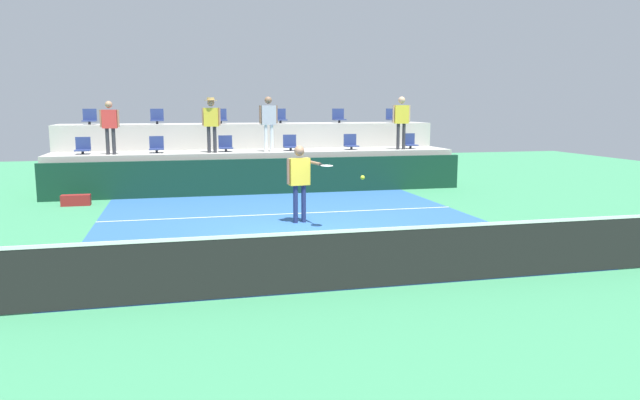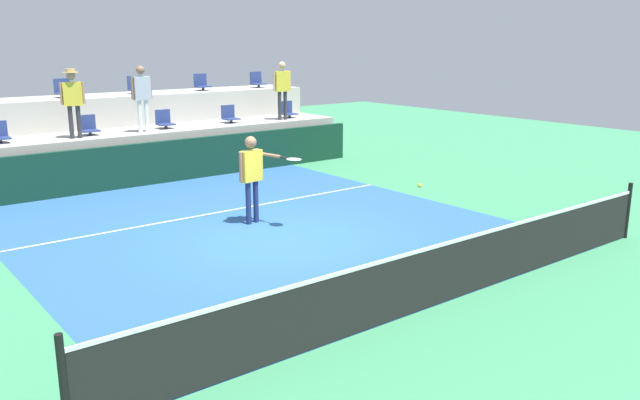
# 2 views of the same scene
# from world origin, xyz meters

# --- Properties ---
(ground_plane) EXTENTS (40.00, 40.00, 0.00)m
(ground_plane) POSITION_xyz_m (0.00, 0.00, 0.00)
(ground_plane) COLOR #388456
(court_inner_paint) EXTENTS (9.00, 10.00, 0.01)m
(court_inner_paint) POSITION_xyz_m (0.00, 1.00, 0.00)
(court_inner_paint) COLOR #285693
(court_inner_paint) RESTS_ON ground_plane
(court_service_line) EXTENTS (9.00, 0.06, 0.00)m
(court_service_line) POSITION_xyz_m (0.00, 2.40, 0.01)
(court_service_line) COLOR white
(court_service_line) RESTS_ON ground_plane
(tennis_net) EXTENTS (10.48, 0.08, 1.07)m
(tennis_net) POSITION_xyz_m (0.00, -4.00, 0.50)
(tennis_net) COLOR black
(tennis_net) RESTS_ON ground_plane
(sponsor_backboard) EXTENTS (13.00, 0.16, 1.10)m
(sponsor_backboard) POSITION_xyz_m (0.00, 6.00, 0.55)
(sponsor_backboard) COLOR #0F3323
(sponsor_backboard) RESTS_ON ground_plane
(seating_tier_lower) EXTENTS (13.00, 1.80, 1.25)m
(seating_tier_lower) POSITION_xyz_m (0.00, 7.30, 0.62)
(seating_tier_lower) COLOR #ADAAA3
(seating_tier_lower) RESTS_ON ground_plane
(seating_tier_upper) EXTENTS (13.00, 1.80, 2.10)m
(seating_tier_upper) POSITION_xyz_m (0.00, 9.10, 1.05)
(seating_tier_upper) COLOR #ADAAA3
(seating_tier_upper) RESTS_ON ground_plane
(stadium_chair_lower_mid_left) EXTENTS (0.44, 0.40, 0.52)m
(stadium_chair_lower_mid_left) POSITION_xyz_m (-1.05, 7.23, 1.46)
(stadium_chair_lower_mid_left) COLOR #2D2D33
(stadium_chair_lower_mid_left) RESTS_ON seating_tier_lower
(stadium_chair_lower_mid_right) EXTENTS (0.44, 0.40, 0.52)m
(stadium_chair_lower_mid_right) POSITION_xyz_m (1.07, 7.23, 1.46)
(stadium_chair_lower_mid_right) COLOR #2D2D33
(stadium_chair_lower_mid_right) RESTS_ON seating_tier_lower
(stadium_chair_lower_right) EXTENTS (0.44, 0.40, 0.52)m
(stadium_chair_lower_right) POSITION_xyz_m (3.17, 7.23, 1.46)
(stadium_chair_lower_right) COLOR #2D2D33
(stadium_chair_lower_right) RESTS_ON seating_tier_lower
(stadium_chair_lower_far_right) EXTENTS (0.44, 0.40, 0.52)m
(stadium_chair_lower_far_right) POSITION_xyz_m (5.30, 7.23, 1.46)
(stadium_chair_lower_far_right) COLOR #2D2D33
(stadium_chair_lower_far_right) RESTS_ON seating_tier_lower
(stadium_chair_upper_mid_left) EXTENTS (0.44, 0.40, 0.52)m
(stadium_chair_upper_mid_left) POSITION_xyz_m (-1.06, 9.03, 2.31)
(stadium_chair_upper_mid_left) COLOR #2D2D33
(stadium_chair_upper_mid_left) RESTS_ON seating_tier_upper
(stadium_chair_upper_mid_right) EXTENTS (0.44, 0.40, 0.52)m
(stadium_chair_upper_mid_right) POSITION_xyz_m (1.05, 9.03, 2.31)
(stadium_chair_upper_mid_right) COLOR #2D2D33
(stadium_chair_upper_mid_right) RESTS_ON seating_tier_upper
(stadium_chair_upper_right) EXTENTS (0.44, 0.40, 0.52)m
(stadium_chair_upper_right) POSITION_xyz_m (3.24, 9.03, 2.31)
(stadium_chair_upper_right) COLOR #2D2D33
(stadium_chair_upper_right) RESTS_ON seating_tier_upper
(stadium_chair_upper_far_right) EXTENTS (0.44, 0.40, 0.52)m
(stadium_chair_upper_far_right) POSITION_xyz_m (5.32, 9.03, 2.31)
(stadium_chair_upper_far_right) COLOR #2D2D33
(stadium_chair_upper_far_right) RESTS_ON seating_tier_upper
(tennis_player) EXTENTS (0.89, 1.20, 1.80)m
(tennis_player) POSITION_xyz_m (0.17, 1.20, 1.11)
(tennis_player) COLOR navy
(tennis_player) RESTS_ON ground_plane
(spectator_with_hat) EXTENTS (0.58, 0.48, 1.72)m
(spectator_with_hat) POSITION_xyz_m (-1.50, 6.85, 2.31)
(spectator_with_hat) COLOR #2D2D33
(spectator_with_hat) RESTS_ON seating_tier_lower
(spectator_in_grey) EXTENTS (0.61, 0.26, 1.76)m
(spectator_in_grey) POSITION_xyz_m (0.30, 6.85, 2.32)
(spectator_in_grey) COLOR white
(spectator_in_grey) RESTS_ON seating_tier_lower
(spectator_leaning_on_rail) EXTENTS (0.62, 0.26, 1.77)m
(spectator_leaning_on_rail) POSITION_xyz_m (4.83, 6.85, 2.33)
(spectator_leaning_on_rail) COLOR #2D2D33
(spectator_leaning_on_rail) RESTS_ON seating_tier_lower
(tennis_ball) EXTENTS (0.07, 0.07, 0.07)m
(tennis_ball) POSITION_xyz_m (0.23, -3.30, 1.58)
(tennis_ball) COLOR #CCE033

